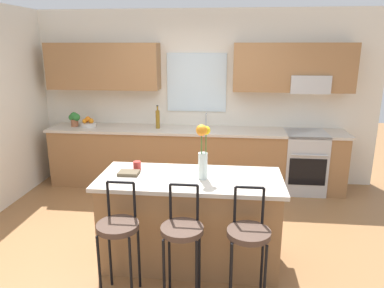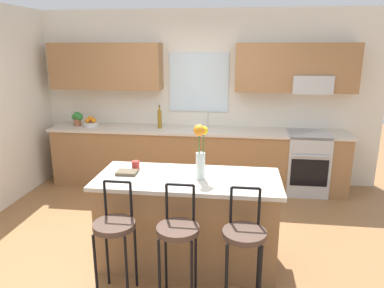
% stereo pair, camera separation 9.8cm
% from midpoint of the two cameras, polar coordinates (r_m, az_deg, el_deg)
% --- Properties ---
extents(ground_plane, '(14.00, 14.00, 0.00)m').
position_cam_midpoint_polar(ground_plane, '(4.30, -1.37, -14.93)').
color(ground_plane, olive).
extents(back_wall_assembly, '(5.60, 0.50, 2.70)m').
position_cam_midpoint_polar(back_wall_assembly, '(5.71, 1.89, 8.76)').
color(back_wall_assembly, silver).
rests_on(back_wall_assembly, ground).
extents(counter_run, '(4.56, 0.64, 0.92)m').
position_cam_midpoint_polar(counter_run, '(5.66, 1.21, -2.14)').
color(counter_run, '#996B42').
rests_on(counter_run, ground).
extents(sink_faucet, '(0.02, 0.13, 0.23)m').
position_cam_midpoint_polar(sink_faucet, '(5.63, 3.04, 4.02)').
color(sink_faucet, '#B7BABC').
rests_on(sink_faucet, counter_run).
extents(oven_range, '(0.60, 0.64, 0.92)m').
position_cam_midpoint_polar(oven_range, '(5.71, 18.04, -2.80)').
color(oven_range, '#B7BABC').
rests_on(oven_range, ground).
extents(kitchen_island, '(1.80, 0.79, 0.92)m').
position_cam_midpoint_polar(kitchen_island, '(3.72, 0.14, -11.85)').
color(kitchen_island, '#996B42').
rests_on(kitchen_island, ground).
extents(bar_stool_near, '(0.36, 0.36, 1.04)m').
position_cam_midpoint_polar(bar_stool_near, '(3.23, -11.24, -13.22)').
color(bar_stool_near, black).
rests_on(bar_stool_near, ground).
extents(bar_stool_middle, '(0.36, 0.36, 1.04)m').
position_cam_midpoint_polar(bar_stool_middle, '(3.11, -1.30, -14.09)').
color(bar_stool_middle, black).
rests_on(bar_stool_middle, ground).
extents(bar_stool_far, '(0.36, 0.36, 1.04)m').
position_cam_midpoint_polar(bar_stool_far, '(3.09, 9.18, -14.56)').
color(bar_stool_far, black).
rests_on(bar_stool_far, ground).
extents(flower_vase, '(0.13, 0.17, 0.54)m').
position_cam_midpoint_polar(flower_vase, '(3.40, 2.15, -0.52)').
color(flower_vase, silver).
rests_on(flower_vase, kitchen_island).
extents(mug_ceramic, '(0.08, 0.08, 0.09)m').
position_cam_midpoint_polar(mug_ceramic, '(3.78, -8.15, -3.34)').
color(mug_ceramic, '#A52D28').
rests_on(mug_ceramic, kitchen_island).
extents(cookbook, '(0.20, 0.15, 0.03)m').
position_cam_midpoint_polar(cookbook, '(3.66, -9.48, -4.47)').
color(cookbook, brown).
rests_on(cookbook, kitchen_island).
extents(fruit_bowl_oranges, '(0.24, 0.24, 0.16)m').
position_cam_midpoint_polar(fruit_bowl_oranges, '(5.95, -15.24, 3.28)').
color(fruit_bowl_oranges, silver).
rests_on(fruit_bowl_oranges, counter_run).
extents(bottle_olive_oil, '(0.06, 0.06, 0.36)m').
position_cam_midpoint_polar(bottle_olive_oil, '(5.59, -4.64, 4.00)').
color(bottle_olive_oil, olive).
rests_on(bottle_olive_oil, counter_run).
extents(potted_plant_small, '(0.19, 0.13, 0.23)m').
position_cam_midpoint_polar(potted_plant_small, '(6.01, -17.23, 3.99)').
color(potted_plant_small, '#9E5B3D').
rests_on(potted_plant_small, counter_run).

